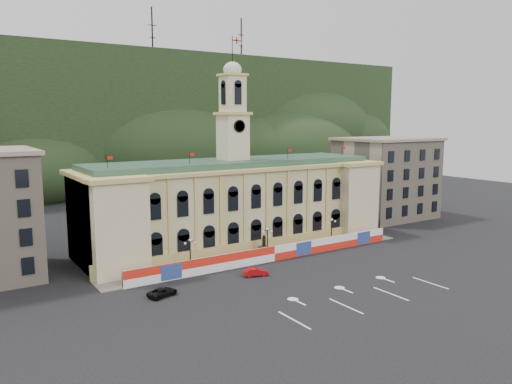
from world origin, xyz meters
TOP-DOWN VIEW (x-y plane):
  - ground at (0.00, 0.00)m, footprint 260.00×260.00m
  - lane_markings at (0.00, -5.00)m, footprint 26.00×10.00m
  - hill_ridge at (0.03, 121.99)m, footprint 230.00×80.00m
  - city_hall at (0.00, 27.63)m, footprint 56.20×17.60m
  - side_building_right at (43.00, 30.93)m, footprint 21.00×17.00m
  - hoarding_fence at (0.06, 15.07)m, footprint 50.00×0.44m
  - pavement at (0.00, 17.75)m, footprint 56.00×5.50m
  - statue at (0.00, 18.00)m, footprint 1.40×1.40m
  - lamp_left at (-14.00, 17.00)m, footprint 1.96×0.44m
  - lamp_center at (0.00, 17.00)m, footprint 1.96×0.44m
  - lamp_right at (14.00, 17.00)m, footprint 1.96×0.44m
  - red_sedan at (-6.79, 10.08)m, footprint 3.36×4.45m
  - black_suv at (-21.58, 9.58)m, footprint 4.13×5.14m

SIDE VIEW (x-z plane):
  - ground at x=0.00m, z-range 0.00..0.00m
  - lane_markings at x=0.00m, z-range -0.01..0.01m
  - pavement at x=0.00m, z-range 0.00..0.16m
  - black_suv at x=-21.58m, z-range 0.00..1.14m
  - red_sedan at x=-6.79m, z-range 0.00..1.23m
  - statue at x=0.00m, z-range -0.67..3.05m
  - hoarding_fence at x=0.06m, z-range 0.00..2.50m
  - lamp_left at x=-14.00m, z-range 0.50..5.65m
  - lamp_center at x=0.00m, z-range 0.50..5.65m
  - lamp_right at x=14.00m, z-range 0.50..5.65m
  - city_hall at x=0.00m, z-range -10.70..26.40m
  - side_building_right at x=43.00m, z-range 0.03..18.63m
  - hill_ridge at x=0.03m, z-range -12.52..51.48m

